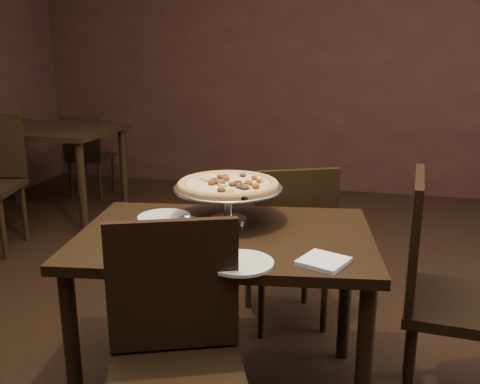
# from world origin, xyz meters

# --- Properties ---
(room) EXTENTS (6.04, 7.04, 2.84)m
(room) POSITION_xyz_m (0.06, 0.03, 1.40)
(room) COLOR black
(room) RESTS_ON ground
(dining_table) EXTENTS (1.27, 0.94, 0.73)m
(dining_table) POSITION_xyz_m (-0.03, -0.04, 0.63)
(dining_table) COLOR black
(dining_table) RESTS_ON ground
(background_table) EXTENTS (1.27, 0.85, 0.80)m
(background_table) POSITION_xyz_m (-2.20, 1.96, 0.69)
(background_table) COLOR black
(background_table) RESTS_ON ground
(pizza_stand) EXTENTS (0.46, 0.46, 0.19)m
(pizza_stand) POSITION_xyz_m (-0.06, 0.13, 0.89)
(pizza_stand) COLOR silver
(pizza_stand) RESTS_ON dining_table
(parmesan_shaker) EXTENTS (0.06, 0.06, 0.11)m
(parmesan_shaker) POSITION_xyz_m (-0.14, -0.17, 0.78)
(parmesan_shaker) COLOR #F6F3BF
(parmesan_shaker) RESTS_ON dining_table
(pepper_flake_shaker) EXTENTS (0.06, 0.06, 0.11)m
(pepper_flake_shaker) POSITION_xyz_m (0.00, -0.24, 0.78)
(pepper_flake_shaker) COLOR maroon
(pepper_flake_shaker) RESTS_ON dining_table
(packet_caddy) EXTENTS (0.09, 0.09, 0.07)m
(packet_caddy) POSITION_xyz_m (-0.25, -0.21, 0.76)
(packet_caddy) COLOR black
(packet_caddy) RESTS_ON dining_table
(napkin_stack) EXTENTS (0.19, 0.19, 0.02)m
(napkin_stack) POSITION_xyz_m (0.38, -0.25, 0.74)
(napkin_stack) COLOR white
(napkin_stack) RESTS_ON dining_table
(plate_left) EXTENTS (0.23, 0.23, 0.01)m
(plate_left) POSITION_xyz_m (-0.33, 0.08, 0.74)
(plate_left) COLOR silver
(plate_left) RESTS_ON dining_table
(plate_near) EXTENTS (0.23, 0.23, 0.01)m
(plate_near) POSITION_xyz_m (0.11, -0.33, 0.74)
(plate_near) COLOR silver
(plate_near) RESTS_ON dining_table
(serving_spatula) EXTENTS (0.14, 0.14, 0.02)m
(serving_spatula) POSITION_xyz_m (0.07, -0.01, 0.88)
(serving_spatula) COLOR silver
(serving_spatula) RESTS_ON pizza_stand
(chair_far) EXTENTS (0.55, 0.55, 0.89)m
(chair_far) POSITION_xyz_m (0.14, 0.60, 0.48)
(chair_far) COLOR black
(chair_far) RESTS_ON ground
(chair_near) EXTENTS (0.56, 0.56, 0.92)m
(chair_near) POSITION_xyz_m (-0.04, -0.59, 0.50)
(chair_near) COLOR black
(chair_near) RESTS_ON ground
(chair_side) EXTENTS (0.49, 0.49, 0.98)m
(chair_side) POSITION_xyz_m (0.84, 0.09, 0.53)
(chair_side) COLOR black
(chair_side) RESTS_ON ground
(bg_chair_far) EXTENTS (0.40, 0.40, 0.82)m
(bg_chair_far) POSITION_xyz_m (-2.17, 2.66, 0.45)
(bg_chair_far) COLOR black
(bg_chair_far) RESTS_ON ground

